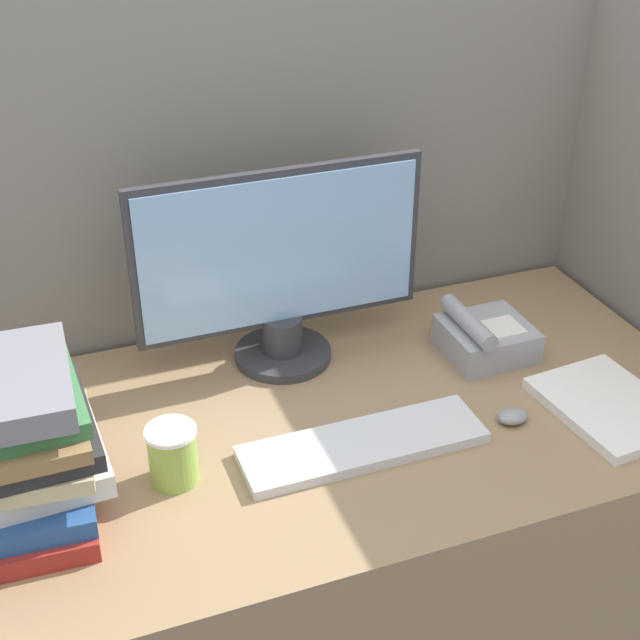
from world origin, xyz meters
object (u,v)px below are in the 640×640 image
(coffee_cup, at_px, (173,455))
(book_stack, at_px, (17,444))
(monitor, at_px, (280,273))
(keyboard, at_px, (363,444))
(mouse, at_px, (513,416))
(desk_telephone, at_px, (484,337))

(coffee_cup, xyz_separation_m, book_stack, (-0.24, 0.01, 0.08))
(monitor, height_order, book_stack, monitor)
(keyboard, height_order, mouse, mouse)
(book_stack, bearing_deg, mouse, -4.92)
(monitor, height_order, mouse, monitor)
(mouse, xyz_separation_m, desk_telephone, (0.07, 0.23, 0.03))
(monitor, xyz_separation_m, coffee_cup, (-0.29, -0.30, -0.14))
(monitor, distance_m, book_stack, 0.60)
(keyboard, xyz_separation_m, desk_telephone, (0.36, 0.20, 0.03))
(coffee_cup, relative_size, desk_telephone, 0.59)
(mouse, bearing_deg, keyboard, 175.25)
(coffee_cup, height_order, desk_telephone, coffee_cup)
(mouse, height_order, book_stack, book_stack)
(coffee_cup, bearing_deg, desk_telephone, 13.35)
(mouse, bearing_deg, book_stack, 175.08)
(coffee_cup, height_order, book_stack, book_stack)
(keyboard, distance_m, mouse, 0.29)
(mouse, distance_m, book_stack, 0.87)
(keyboard, height_order, desk_telephone, desk_telephone)
(monitor, relative_size, mouse, 9.82)
(coffee_cup, distance_m, desk_telephone, 0.71)
(keyboard, relative_size, book_stack, 1.44)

